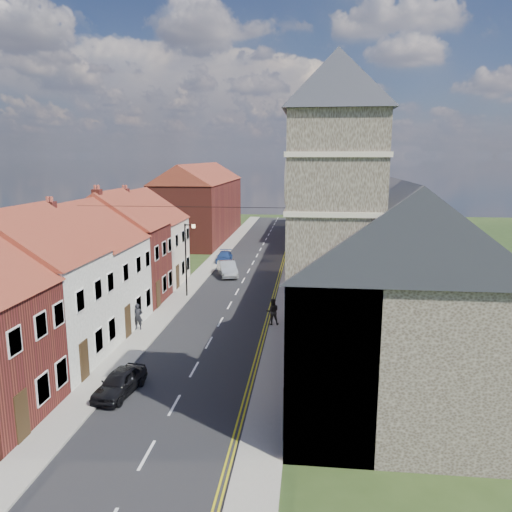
{
  "coord_description": "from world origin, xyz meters",
  "views": [
    {
      "loc": [
        6.15,
        -18.94,
        11.44
      ],
      "look_at": [
        1.81,
        20.44,
        3.5
      ],
      "focal_mm": 35.0,
      "sensor_mm": 36.0,
      "label": 1
    }
  ],
  "objects_px": {
    "car_far": "(224,257)",
    "car_near": "(120,382)",
    "car_mid": "(227,269)",
    "pedestrian_right_b": "(296,289)",
    "lamppost": "(187,255)",
    "church": "(381,282)",
    "pedestrian_right": "(273,311)",
    "pedestrian_left": "(138,317)"
  },
  "relations": [
    {
      "from": "car_far",
      "to": "car_near",
      "type": "bearing_deg",
      "value": -93.64
    },
    {
      "from": "car_mid",
      "to": "pedestrian_right_b",
      "type": "xyz_separation_m",
      "value": [
        6.9,
        -7.46,
        0.19
      ]
    },
    {
      "from": "lamppost",
      "to": "church",
      "type": "bearing_deg",
      "value": -51.7
    },
    {
      "from": "pedestrian_right",
      "to": "car_far",
      "type": "bearing_deg",
      "value": -80.72
    },
    {
      "from": "lamppost",
      "to": "pedestrian_right",
      "type": "bearing_deg",
      "value": -40.38
    },
    {
      "from": "car_near",
      "to": "pedestrian_left",
      "type": "xyz_separation_m",
      "value": [
        -2.15,
        8.81,
        0.38
      ]
    },
    {
      "from": "pedestrian_right",
      "to": "pedestrian_right_b",
      "type": "bearing_deg",
      "value": -111.29
    },
    {
      "from": "car_near",
      "to": "lamppost",
      "type": "bearing_deg",
      "value": 101.28
    },
    {
      "from": "car_far",
      "to": "pedestrian_right",
      "type": "xyz_separation_m",
      "value": [
        6.9,
        -20.39,
        0.46
      ]
    },
    {
      "from": "lamppost",
      "to": "car_near",
      "type": "height_order",
      "value": "lamppost"
    },
    {
      "from": "car_mid",
      "to": "car_far",
      "type": "relative_size",
      "value": 1.1
    },
    {
      "from": "lamppost",
      "to": "pedestrian_right_b",
      "type": "relative_size",
      "value": 3.82
    },
    {
      "from": "pedestrian_right_b",
      "to": "car_mid",
      "type": "bearing_deg",
      "value": -42.92
    },
    {
      "from": "car_mid",
      "to": "car_far",
      "type": "height_order",
      "value": "car_mid"
    },
    {
      "from": "lamppost",
      "to": "pedestrian_right_b",
      "type": "bearing_deg",
      "value": 1.72
    },
    {
      "from": "car_mid",
      "to": "pedestrian_left",
      "type": "relative_size",
      "value": 2.49
    },
    {
      "from": "church",
      "to": "pedestrian_left",
      "type": "distance_m",
      "value": 17.37
    },
    {
      "from": "church",
      "to": "pedestrian_right_b",
      "type": "xyz_separation_m",
      "value": [
        -4.26,
        16.94,
        -4.97
      ]
    },
    {
      "from": "lamppost",
      "to": "pedestrian_right_b",
      "type": "xyz_separation_m",
      "value": [
        8.91,
        0.27,
        -2.63
      ]
    },
    {
      "from": "car_mid",
      "to": "pedestrian_left",
      "type": "xyz_separation_m",
      "value": [
        -3.3,
        -16.1,
        0.28
      ]
    },
    {
      "from": "car_mid",
      "to": "pedestrian_left",
      "type": "height_order",
      "value": "pedestrian_left"
    },
    {
      "from": "car_mid",
      "to": "pedestrian_left",
      "type": "distance_m",
      "value": 16.44
    },
    {
      "from": "lamppost",
      "to": "pedestrian_right",
      "type": "relative_size",
      "value": 3.28
    },
    {
      "from": "pedestrian_right_b",
      "to": "lamppost",
      "type": "bearing_deg",
      "value": 6.05
    },
    {
      "from": "pedestrian_left",
      "to": "pedestrian_right",
      "type": "height_order",
      "value": "pedestrian_right"
    },
    {
      "from": "pedestrian_right",
      "to": "church",
      "type": "bearing_deg",
      "value": 109.4
    },
    {
      "from": "lamppost",
      "to": "car_near",
      "type": "distance_m",
      "value": 17.45
    },
    {
      "from": "pedestrian_right",
      "to": "lamppost",
      "type": "bearing_deg",
      "value": -49.8
    },
    {
      "from": "lamppost",
      "to": "car_far",
      "type": "height_order",
      "value": "lamppost"
    },
    {
      "from": "pedestrian_left",
      "to": "lamppost",
      "type": "bearing_deg",
      "value": 74.24
    },
    {
      "from": "car_mid",
      "to": "pedestrian_right_b",
      "type": "relative_size",
      "value": 2.78
    },
    {
      "from": "car_mid",
      "to": "church",
      "type": "bearing_deg",
      "value": -83.16
    },
    {
      "from": "car_near",
      "to": "car_mid",
      "type": "bearing_deg",
      "value": 95.76
    },
    {
      "from": "car_mid",
      "to": "pedestrian_right",
      "type": "bearing_deg",
      "value": -86.46
    },
    {
      "from": "lamppost",
      "to": "car_far",
      "type": "xyz_separation_m",
      "value": [
        0.61,
        14.0,
        -2.96
      ]
    },
    {
      "from": "church",
      "to": "car_mid",
      "type": "height_order",
      "value": "church"
    },
    {
      "from": "car_near",
      "to": "pedestrian_right",
      "type": "distance_m",
      "value": 12.69
    },
    {
      "from": "car_far",
      "to": "pedestrian_left",
      "type": "relative_size",
      "value": 2.26
    },
    {
      "from": "car_near",
      "to": "pedestrian_right_b",
      "type": "relative_size",
      "value": 2.3
    },
    {
      "from": "car_far",
      "to": "car_mid",
      "type": "bearing_deg",
      "value": -81.49
    },
    {
      "from": "pedestrian_right_b",
      "to": "car_far",
      "type": "bearing_deg",
      "value": -54.52
    },
    {
      "from": "car_near",
      "to": "pedestrian_left",
      "type": "height_order",
      "value": "pedestrian_left"
    }
  ]
}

